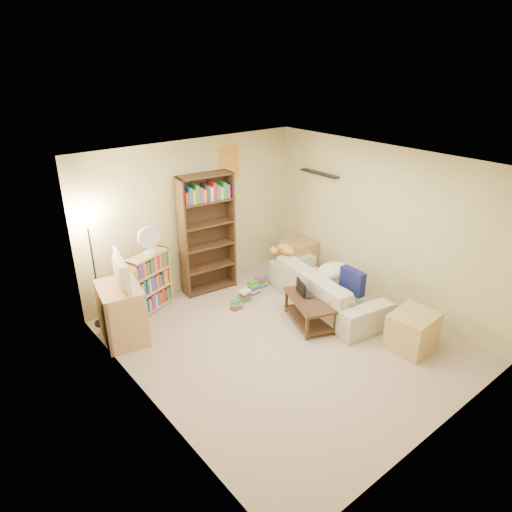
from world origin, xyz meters
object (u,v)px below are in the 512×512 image
object	(u,v)px
mug	(329,302)
side_table	(298,256)
coffee_table	(310,308)
short_bookshelf	(148,282)
laptop	(309,293)
tall_bookshelf	(207,231)
tv_stand	(122,313)
tabby_cat	(284,249)
desk_fan	(149,240)
sofa	(326,287)
end_cabinet	(412,331)
television	(116,272)
floor_lamp	(90,243)

from	to	relation	value
mug	side_table	xyz separation A→B (m)	(1.02, 1.68, -0.16)
coffee_table	short_bookshelf	distance (m)	2.50
laptop	tall_bookshelf	xyz separation A→B (m)	(-0.66, 1.71, 0.63)
laptop	side_table	bearing A→B (deg)	-18.42
short_bookshelf	tall_bookshelf	bearing A→B (deg)	-20.70
side_table	tv_stand	bearing A→B (deg)	-179.40
tabby_cat	tv_stand	size ratio (longest dim) A/B	0.61
laptop	mug	distance (m)	0.42
tv_stand	desk_fan	size ratio (longest dim) A/B	1.83
sofa	short_bookshelf	bearing A→B (deg)	63.15
tv_stand	desk_fan	world-z (taller)	desk_fan
side_table	coffee_table	bearing A→B (deg)	-128.17
short_bookshelf	coffee_table	bearing A→B (deg)	-67.85
end_cabinet	laptop	bearing A→B (deg)	110.94
tv_stand	end_cabinet	distance (m)	3.99
coffee_table	mug	xyz separation A→B (m)	(0.08, -0.28, 0.19)
sofa	end_cabinet	world-z (taller)	sofa
tv_stand	desk_fan	distance (m)	1.14
laptop	mug	xyz separation A→B (m)	(-0.02, -0.41, 0.03)
coffee_table	side_table	xyz separation A→B (m)	(1.10, 1.40, 0.03)
sofa	television	xyz separation A→B (m)	(-2.90, 1.14, 0.72)
sofa	coffee_table	bearing A→B (deg)	120.37
tabby_cat	mug	bearing A→B (deg)	-104.77
laptop	coffee_table	bearing A→B (deg)	163.71
mug	short_bookshelf	size ratio (longest dim) A/B	0.15
floor_lamp	tv_stand	bearing A→B (deg)	-79.99
floor_lamp	sofa	bearing A→B (deg)	-29.57
tv_stand	side_table	size ratio (longest dim) A/B	1.38
laptop	floor_lamp	distance (m)	3.22
tv_stand	mug	bearing A→B (deg)	-22.96
floor_lamp	television	bearing A→B (deg)	-79.99
sofa	coffee_table	world-z (taller)	sofa
coffee_table	short_bookshelf	xyz separation A→B (m)	(-1.66, 1.86, 0.21)
tall_bookshelf	end_cabinet	size ratio (longest dim) A/B	3.23
short_bookshelf	floor_lamp	size ratio (longest dim) A/B	0.57
tabby_cat	tall_bookshelf	xyz separation A→B (m)	(-1.00, 0.75, 0.34)
tabby_cat	coffee_table	bearing A→B (deg)	-112.09
coffee_table	laptop	world-z (taller)	laptop
end_cabinet	coffee_table	bearing A→B (deg)	116.35
coffee_table	desk_fan	world-z (taller)	desk_fan
coffee_table	desk_fan	xyz separation A→B (m)	(-1.60, 1.82, 0.91)
sofa	laptop	bearing A→B (deg)	110.09
television	side_table	distance (m)	3.50
sofa	side_table	bearing A→B (deg)	-14.36
tv_stand	floor_lamp	distance (m)	1.07
television	desk_fan	size ratio (longest dim) A/B	1.73
laptop	short_bookshelf	distance (m)	2.47
tall_bookshelf	floor_lamp	bearing A→B (deg)	-176.37
tabby_cat	short_bookshelf	xyz separation A→B (m)	(-2.10, 0.77, -0.25)
short_bookshelf	floor_lamp	world-z (taller)	floor_lamp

